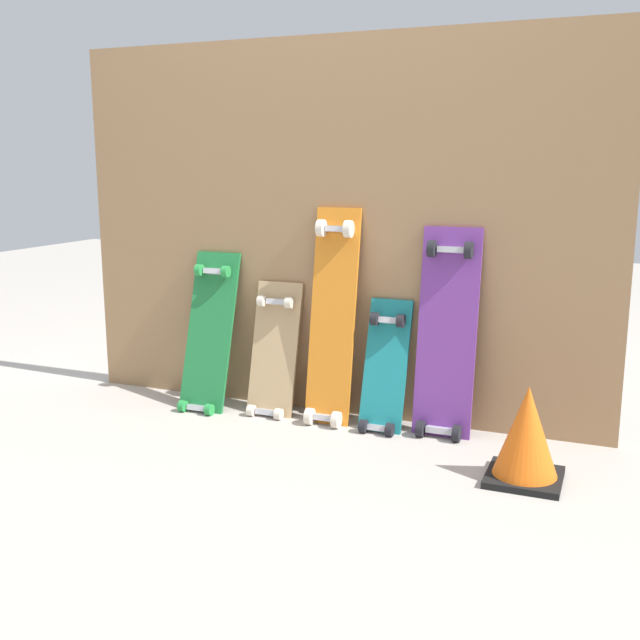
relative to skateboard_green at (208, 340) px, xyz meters
name	(u,v)px	position (x,y,z in m)	size (l,w,h in m)	color
ground_plane	(326,414)	(0.54, 0.08, -0.31)	(12.00, 12.00, 0.00)	#B2AAA0
plywood_wall_panel	(332,231)	(0.54, 0.15, 0.49)	(2.38, 0.04, 1.59)	#99724C
skateboard_green	(208,340)	(0.00, 0.00, 0.00)	(0.22, 0.28, 0.76)	#1E7238
skateboard_natural	(274,357)	(0.31, 0.03, -0.06)	(0.21, 0.21, 0.64)	tan
skateboard_orange	(332,324)	(0.58, 0.03, 0.11)	(0.19, 0.23, 0.96)	orange
skateboard_teal	(384,374)	(0.82, 0.02, -0.08)	(0.18, 0.23, 0.60)	#197A7F
skateboard_purple	(446,340)	(1.06, 0.05, 0.08)	(0.24, 0.20, 0.89)	#6B338C
traffic_cone	(527,435)	(1.43, -0.32, -0.14)	(0.25, 0.25, 0.34)	black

